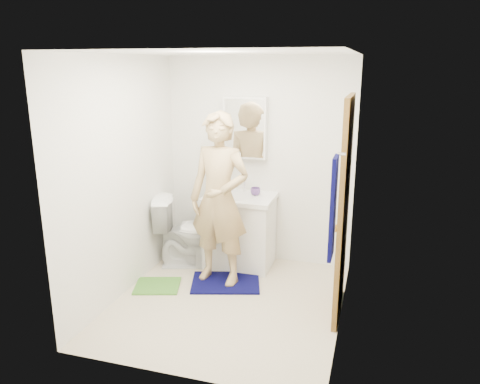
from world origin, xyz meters
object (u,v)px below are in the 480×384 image
(towel, at_px, (333,208))
(soap_dispenser, at_px, (220,188))
(man, at_px, (219,199))
(medicine_cabinet, at_px, (245,128))
(toothbrush_cup, at_px, (255,192))
(toilet, at_px, (191,231))
(vanity_cabinet, at_px, (240,233))

(towel, xyz_separation_m, soap_dispenser, (-1.40, 1.40, -0.31))
(man, bearing_deg, medicine_cabinet, 92.75)
(towel, distance_m, toothbrush_cup, 1.88)
(towel, relative_size, man, 0.44)
(toilet, bearing_deg, soap_dispenser, -93.28)
(soap_dispenser, bearing_deg, vanity_cabinet, 20.48)
(toilet, distance_m, toothbrush_cup, 0.89)
(vanity_cabinet, height_order, soap_dispenser, soap_dispenser)
(toilet, xyz_separation_m, man, (0.48, -0.33, 0.52))
(medicine_cabinet, relative_size, soap_dispenser, 3.80)
(man, bearing_deg, toilet, 153.97)
(vanity_cabinet, relative_size, medicine_cabinet, 1.14)
(toilet, relative_size, toothbrush_cup, 7.33)
(soap_dispenser, bearing_deg, toothbrush_cup, 20.68)
(toilet, height_order, man, man)
(vanity_cabinet, bearing_deg, towel, -51.53)
(medicine_cabinet, bearing_deg, toothbrush_cup, -43.97)
(toothbrush_cup, relative_size, man, 0.06)
(toothbrush_cup, bearing_deg, toilet, -162.69)
(vanity_cabinet, distance_m, towel, 2.08)
(towel, relative_size, toilet, 0.96)
(soap_dispenser, height_order, toothbrush_cup, soap_dispenser)
(medicine_cabinet, height_order, toothbrush_cup, medicine_cabinet)
(toothbrush_cup, distance_m, man, 0.61)
(soap_dispenser, xyz_separation_m, man, (0.14, -0.41, -0.00))
(man, bearing_deg, towel, -29.35)
(towel, bearing_deg, toilet, 142.64)
(medicine_cabinet, xyz_separation_m, soap_dispenser, (-0.22, -0.31, -0.66))
(vanity_cabinet, xyz_separation_m, toothbrush_cup, (0.17, 0.06, 0.49))
(soap_dispenser, xyz_separation_m, toothbrush_cup, (0.38, 0.14, -0.05))
(vanity_cabinet, xyz_separation_m, man, (-0.08, -0.49, 0.54))
(man, bearing_deg, toothbrush_cup, 75.25)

